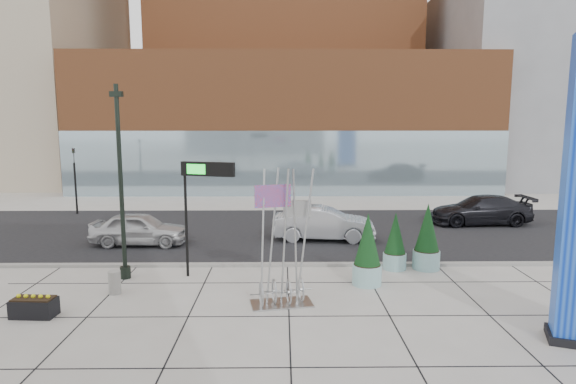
{
  "coord_description": "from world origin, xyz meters",
  "views": [
    {
      "loc": [
        0.81,
        -14.59,
        5.77
      ],
      "look_at": [
        1.0,
        2.0,
        3.3
      ],
      "focal_mm": 30.0,
      "sensor_mm": 36.0,
      "label": 1
    }
  ],
  "objects_px": {
    "concrete_bollard": "(115,282)",
    "car_silver_mid": "(324,224)",
    "lamp_post": "(122,201)",
    "car_white_west": "(140,229)",
    "public_art_sculpture": "(282,270)",
    "overhead_street_sign": "(205,178)"
  },
  "relations": [
    {
      "from": "car_silver_mid",
      "to": "overhead_street_sign",
      "type": "bearing_deg",
      "value": 143.73
    },
    {
      "from": "public_art_sculpture",
      "to": "car_white_west",
      "type": "height_order",
      "value": "public_art_sculpture"
    },
    {
      "from": "public_art_sculpture",
      "to": "car_silver_mid",
      "type": "distance_m",
      "value": 8.53
    },
    {
      "from": "car_white_west",
      "to": "overhead_street_sign",
      "type": "bearing_deg",
      "value": -138.14
    },
    {
      "from": "car_silver_mid",
      "to": "public_art_sculpture",
      "type": "bearing_deg",
      "value": 171.56
    },
    {
      "from": "concrete_bollard",
      "to": "car_silver_mid",
      "type": "height_order",
      "value": "car_silver_mid"
    },
    {
      "from": "concrete_bollard",
      "to": "overhead_street_sign",
      "type": "relative_size",
      "value": 0.18
    },
    {
      "from": "public_art_sculpture",
      "to": "car_white_west",
      "type": "relative_size",
      "value": 0.98
    },
    {
      "from": "public_art_sculpture",
      "to": "concrete_bollard",
      "type": "height_order",
      "value": "public_art_sculpture"
    },
    {
      "from": "public_art_sculpture",
      "to": "overhead_street_sign",
      "type": "relative_size",
      "value": 1.01
    },
    {
      "from": "lamp_post",
      "to": "concrete_bollard",
      "type": "xyz_separation_m",
      "value": [
        0.17,
        -1.61,
        -2.49
      ]
    },
    {
      "from": "overhead_street_sign",
      "to": "car_silver_mid",
      "type": "distance_m",
      "value": 7.82
    },
    {
      "from": "car_white_west",
      "to": "car_silver_mid",
      "type": "height_order",
      "value": "car_silver_mid"
    },
    {
      "from": "concrete_bollard",
      "to": "car_white_west",
      "type": "xyz_separation_m",
      "value": [
        -1.04,
        6.44,
        0.36
      ]
    },
    {
      "from": "lamp_post",
      "to": "car_white_west",
      "type": "height_order",
      "value": "lamp_post"
    },
    {
      "from": "car_silver_mid",
      "to": "lamp_post",
      "type": "bearing_deg",
      "value": 131.16
    },
    {
      "from": "lamp_post",
      "to": "public_art_sculpture",
      "type": "distance_m",
      "value": 6.59
    },
    {
      "from": "public_art_sculpture",
      "to": "car_silver_mid",
      "type": "xyz_separation_m",
      "value": [
        2.03,
        8.28,
        -0.34
      ]
    },
    {
      "from": "concrete_bollard",
      "to": "car_white_west",
      "type": "distance_m",
      "value": 6.53
    },
    {
      "from": "concrete_bollard",
      "to": "car_silver_mid",
      "type": "relative_size",
      "value": 0.16
    },
    {
      "from": "concrete_bollard",
      "to": "car_silver_mid",
      "type": "distance_m",
      "value": 10.55
    },
    {
      "from": "overhead_street_sign",
      "to": "car_silver_mid",
      "type": "relative_size",
      "value": 0.88
    }
  ]
}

